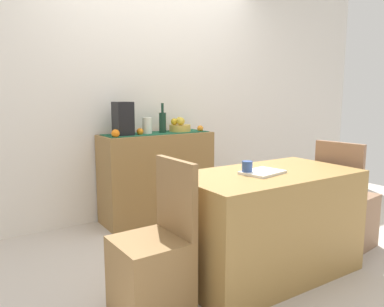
% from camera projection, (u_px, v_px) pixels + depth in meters
% --- Properties ---
extents(ground_plane, '(6.40, 6.40, 0.02)m').
position_uv_depth(ground_plane, '(218.00, 246.00, 3.24)').
color(ground_plane, beige).
rests_on(ground_plane, ground).
extents(room_wall_rear, '(6.40, 0.06, 2.70)m').
position_uv_depth(room_wall_rear, '(152.00, 87.00, 4.00)').
color(room_wall_rear, silver).
rests_on(room_wall_rear, ground).
extents(sideboard_console, '(1.14, 0.42, 0.88)m').
position_uv_depth(sideboard_console, '(157.00, 176.00, 3.88)').
color(sideboard_console, olive).
rests_on(sideboard_console, ground).
extents(table_runner, '(1.07, 0.32, 0.01)m').
position_uv_depth(table_runner, '(156.00, 133.00, 3.81)').
color(table_runner, '#1C593B').
rests_on(table_runner, sideboard_console).
extents(fruit_bowl, '(0.22, 0.22, 0.07)m').
position_uv_depth(fruit_bowl, '(180.00, 128.00, 3.95)').
color(fruit_bowl, gold).
rests_on(fruit_bowl, table_runner).
extents(apple_upper, '(0.07, 0.07, 0.07)m').
position_uv_depth(apple_upper, '(174.00, 122.00, 3.91)').
color(apple_upper, gold).
rests_on(apple_upper, fruit_bowl).
extents(apple_right, '(0.08, 0.08, 0.08)m').
position_uv_depth(apple_right, '(179.00, 121.00, 3.98)').
color(apple_right, gold).
rests_on(apple_right, fruit_bowl).
extents(apple_center, '(0.08, 0.08, 0.08)m').
position_uv_depth(apple_center, '(181.00, 121.00, 3.88)').
color(apple_center, gold).
rests_on(apple_center, fruit_bowl).
extents(wine_bottle, '(0.07, 0.07, 0.30)m').
position_uv_depth(wine_bottle, '(163.00, 122.00, 3.83)').
color(wine_bottle, '#163222').
rests_on(wine_bottle, sideboard_console).
extents(coffee_maker, '(0.16, 0.18, 0.32)m').
position_uv_depth(coffee_maker, '(123.00, 119.00, 3.59)').
color(coffee_maker, black).
rests_on(coffee_maker, sideboard_console).
extents(ceramic_vase, '(0.10, 0.10, 0.16)m').
position_uv_depth(ceramic_vase, '(147.00, 126.00, 3.74)').
color(ceramic_vase, silver).
rests_on(ceramic_vase, sideboard_console).
extents(orange_loose_end, '(0.07, 0.07, 0.07)m').
position_uv_depth(orange_loose_end, '(200.00, 128.00, 3.99)').
color(orange_loose_end, orange).
rests_on(orange_loose_end, sideboard_console).
extents(orange_loose_far, '(0.08, 0.08, 0.08)m').
position_uv_depth(orange_loose_far, '(116.00, 133.00, 3.44)').
color(orange_loose_far, orange).
rests_on(orange_loose_far, sideboard_console).
extents(orange_loose_mid, '(0.07, 0.07, 0.07)m').
position_uv_depth(orange_loose_mid, '(140.00, 132.00, 3.65)').
color(orange_loose_mid, orange).
rests_on(orange_loose_mid, sideboard_console).
extents(dining_table, '(1.28, 0.70, 0.74)m').
position_uv_depth(dining_table, '(267.00, 223.00, 2.69)').
color(dining_table, olive).
rests_on(dining_table, ground).
extents(open_book, '(0.31, 0.26, 0.02)m').
position_uv_depth(open_book, '(262.00, 172.00, 2.58)').
color(open_book, white).
rests_on(open_book, dining_table).
extents(coffee_cup, '(0.07, 0.07, 0.09)m').
position_uv_depth(coffee_cup, '(247.00, 168.00, 2.55)').
color(coffee_cup, '#314F92').
rests_on(coffee_cup, dining_table).
extents(chair_near_window, '(0.41, 0.41, 0.90)m').
position_uv_depth(chair_near_window, '(153.00, 269.00, 2.22)').
color(chair_near_window, olive).
rests_on(chair_near_window, ground).
extents(chair_by_corner, '(0.46, 0.46, 0.90)m').
position_uv_depth(chair_by_corner, '(345.00, 215.00, 3.19)').
color(chair_by_corner, '#89664B').
rests_on(chair_by_corner, ground).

